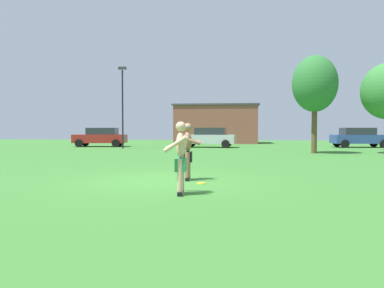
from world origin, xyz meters
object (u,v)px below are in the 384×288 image
at_px(player_in_green, 180,156).
at_px(lamp_post, 123,99).
at_px(player_with_cap, 188,149).
at_px(car_silver_near_post, 209,137).
at_px(car_blue_far_end, 359,137).
at_px(car_red_mid_lot, 101,137).
at_px(tree_right_field, 315,84).
at_px(frisbee, 202,183).

bearing_deg(player_in_green, lamp_post, 110.83).
relative_size(player_with_cap, lamp_post, 0.27).
bearing_deg(lamp_post, player_in_green, -69.17).
xyz_separation_m(player_with_cap, lamp_post, (-7.20, 16.91, 2.85)).
distance_m(car_silver_near_post, car_blue_far_end, 12.12).
relative_size(player_with_cap, car_red_mid_lot, 0.37).
relative_size(player_with_cap, car_silver_near_post, 0.37).
bearing_deg(lamp_post, player_with_cap, -66.93).
bearing_deg(tree_right_field, frisbee, -112.50).
relative_size(player_in_green, car_blue_far_end, 0.37).
bearing_deg(player_in_green, car_red_mid_lot, 114.65).
bearing_deg(car_silver_near_post, tree_right_field, -44.02).
relative_size(car_silver_near_post, car_blue_far_end, 1.00).
bearing_deg(player_in_green, car_silver_near_post, 92.64).
bearing_deg(frisbee, car_blue_far_end, 63.61).
distance_m(player_with_cap, tree_right_field, 14.52).
bearing_deg(tree_right_field, player_with_cap, -115.29).
height_order(car_silver_near_post, car_red_mid_lot, same).
xyz_separation_m(frisbee, lamp_post, (-7.66, 17.61, 3.73)).
bearing_deg(frisbee, player_with_cap, 122.98).
bearing_deg(car_silver_near_post, player_with_cap, -87.45).
bearing_deg(lamp_post, car_blue_far_end, 12.25).
bearing_deg(car_blue_far_end, car_red_mid_lot, -176.58).
bearing_deg(tree_right_field, car_blue_far_end, 57.69).
relative_size(frisbee, car_silver_near_post, 0.06).
height_order(player_with_cap, car_silver_near_post, player_with_cap).
bearing_deg(lamp_post, tree_right_field, -17.29).
distance_m(frisbee, tree_right_field, 15.18).
xyz_separation_m(player_with_cap, car_silver_near_post, (-0.87, 19.46, -0.07)).
xyz_separation_m(player_in_green, frisbee, (0.31, 1.69, -0.85)).
relative_size(car_red_mid_lot, tree_right_field, 0.76).
xyz_separation_m(player_in_green, car_silver_near_post, (-1.01, 21.85, -0.04)).
relative_size(player_in_green, car_silver_near_post, 0.37).
bearing_deg(tree_right_field, car_red_mid_lot, 156.83).
relative_size(car_red_mid_lot, car_blue_far_end, 1.01).
xyz_separation_m(car_blue_far_end, lamp_post, (-18.37, -3.99, 2.91)).
height_order(frisbee, lamp_post, lamp_post).
relative_size(frisbee, car_blue_far_end, 0.06).
distance_m(car_silver_near_post, tree_right_field, 10.17).
xyz_separation_m(car_silver_near_post, lamp_post, (-6.33, -2.55, 2.91)).
relative_size(player_in_green, frisbee, 6.42).
xyz_separation_m(car_silver_near_post, car_blue_far_end, (12.04, 1.44, 0.00)).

